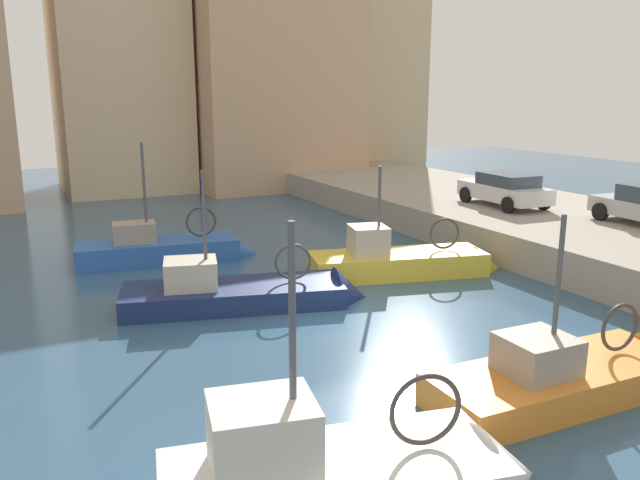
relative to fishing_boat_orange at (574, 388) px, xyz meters
name	(u,v)px	position (x,y,z in m)	size (l,w,h in m)	color
water_surface	(350,320)	(-1.94, 5.62, -0.10)	(80.00, 80.00, 0.00)	#335675
fishing_boat_orange	(574,388)	(0.00, 0.00, 0.00)	(6.26, 2.26, 4.52)	orange
fishing_boat_navy	(249,301)	(-3.89, 7.95, 0.00)	(7.11, 3.63, 4.72)	navy
fishing_boat_blue	(169,258)	(-4.77, 13.72, 0.00)	(6.42, 2.62, 4.95)	#2D60B7
fishing_boat_yellow	(406,271)	(1.76, 8.50, 0.01)	(6.66, 3.23, 4.37)	gold
parked_car_white	(505,189)	(8.74, 11.74, 1.81)	(2.17, 4.19, 1.36)	silver
waterfront_building_west	(113,2)	(-3.02, 32.00, 10.77)	(7.32, 8.31, 21.70)	beige
waterfront_building_west_mid	(269,81)	(5.64, 29.63, 6.35)	(10.24, 8.33, 12.86)	tan
waterfront_building_east_mid	(342,68)	(12.62, 33.13, 7.31)	(9.79, 8.41, 14.78)	#D1B284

